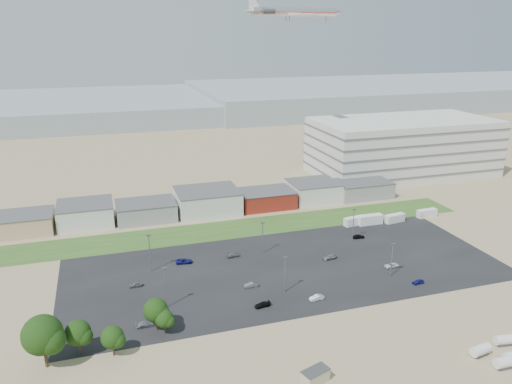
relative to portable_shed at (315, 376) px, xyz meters
name	(u,v)px	position (x,y,z in m)	size (l,w,h in m)	color
ground	(296,307)	(6.59, 26.05, -1.34)	(700.00, 700.00, 0.00)	#937D5D
parking_lot	(286,268)	(11.59, 46.05, -1.34)	(120.00, 50.00, 0.01)	black
grass_strip	(238,228)	(6.59, 78.05, -1.33)	(160.00, 16.00, 0.02)	#35531F
hills_backdrop	(199,104)	(46.59, 341.05, 3.16)	(700.00, 200.00, 9.00)	gray
building_row	(177,204)	(-10.41, 97.05, 2.66)	(170.00, 20.00, 8.00)	silver
parking_garage	(402,147)	(96.59, 121.05, 11.16)	(80.00, 40.00, 25.00)	silver
portable_shed	(315,376)	(0.00, 0.00, 0.00)	(5.32, 2.76, 2.68)	#BCAF8E
storage_tank_nw	(481,350)	(35.22, -2.56, -0.07)	(4.22, 2.11, 2.53)	silver
storage_tank_ne	(504,340)	(42.46, -1.11, -0.14)	(4.02, 2.01, 2.41)	silver
storage_tank_sw	(505,362)	(36.97, -7.19, -0.06)	(4.26, 2.13, 2.56)	silver
box_trailer_a	(354,221)	(45.13, 69.16, 0.06)	(7.46, 2.33, 2.80)	silver
box_trailer_b	(370,220)	(50.62, 68.27, 0.27)	(8.62, 2.69, 3.23)	silver
box_trailer_c	(395,218)	(59.67, 67.42, 0.04)	(7.39, 2.31, 2.77)	silver
box_trailer_d	(427,213)	(73.26, 68.32, 0.04)	(7.39, 2.31, 2.77)	silver
tree_far_left	(43,339)	(-48.23, 20.03, 4.95)	(8.39, 8.39, 12.59)	black
tree_left	(78,335)	(-42.10, 22.47, 2.89)	(5.65, 5.65, 8.47)	black
tree_mid	(113,339)	(-35.55, 19.74, 2.39)	(4.98, 4.98, 7.47)	black
tree_right	(156,313)	(-26.19, 26.24, 2.99)	(5.77, 5.77, 8.66)	black
tree_near	(164,320)	(-24.71, 24.32, 1.93)	(4.36, 4.36, 6.54)	black
lightpole_front_l	(166,288)	(-22.81, 35.09, 3.85)	(1.22, 0.51, 10.38)	slate
lightpole_front_m	(285,275)	(6.55, 33.54, 3.48)	(1.13, 0.47, 9.64)	slate
lightpole_front_r	(392,260)	(36.52, 32.81, 3.41)	(1.12, 0.47, 9.51)	slate
lightpole_back_l	(150,253)	(-24.33, 55.35, 3.98)	(1.25, 0.52, 10.65)	slate
lightpole_back_m	(263,238)	(8.44, 57.13, 3.50)	(1.14, 0.47, 9.69)	slate
lightpole_back_r	(353,225)	(38.54, 58.02, 3.74)	(1.20, 0.50, 10.17)	slate
airliner	(295,12)	(45.23, 127.99, 68.66)	(43.48, 29.65, 12.85)	silver
parked_car_0	(391,265)	(39.72, 37.45, -0.78)	(1.86, 4.03, 1.12)	silver
parked_car_2	(418,282)	(41.18, 27.09, -0.79)	(1.30, 3.22, 1.10)	navy
parked_car_3	(262,305)	(-1.03, 28.45, -0.78)	(1.58, 3.90, 1.13)	black
parked_car_4	(251,285)	(-0.75, 38.47, -0.74)	(1.27, 3.65, 1.20)	#595B5E
parked_car_5	(136,285)	(-29.03, 47.52, -0.76)	(1.37, 3.41, 1.16)	#595B5E
parked_car_6	(233,255)	(-0.49, 57.23, -0.75)	(1.66, 4.07, 1.18)	#595B5E
parked_car_8	(359,236)	(41.00, 58.49, -0.70)	(1.52, 3.79, 1.29)	black
parked_car_9	(184,261)	(-14.87, 57.39, -0.69)	(2.15, 4.67, 1.30)	navy
parked_car_10	(145,324)	(-28.49, 28.46, -0.74)	(1.68, 4.12, 1.20)	#A5A5AA
parked_car_12	(330,257)	(25.61, 47.39, -0.75)	(1.66, 4.09, 1.19)	#A5A5AA
parked_car_13	(317,298)	(12.63, 27.52, -0.72)	(1.31, 3.75, 1.24)	silver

